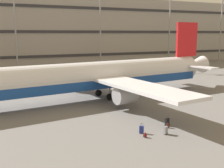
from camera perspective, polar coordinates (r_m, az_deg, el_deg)
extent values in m
plane|color=slate|center=(40.69, 2.68, -2.58)|extent=(600.00, 600.00, 0.00)
cube|color=gray|center=(85.66, -12.51, 10.11)|extent=(173.88, 19.73, 18.63)
cube|color=#2D2D33|center=(76.17, -10.73, 5.53)|extent=(172.14, 0.24, 0.70)
cube|color=#2D2D33|center=(75.95, -10.89, 10.20)|extent=(172.14, 0.24, 0.70)
cube|color=#2D2D33|center=(76.24, -11.05, 14.87)|extent=(172.14, 0.24, 0.70)
cylinder|color=silver|center=(38.66, -3.45, 1.74)|extent=(35.74, 8.23, 3.67)
cube|color=#19479E|center=(38.82, -3.44, 0.26)|extent=(34.32, 7.98, 1.17)
cone|color=silver|center=(50.52, 15.93, 3.64)|extent=(4.75, 3.48, 2.94)
cube|color=red|center=(48.86, 14.67, 8.57)|extent=(4.41, 0.93, 5.50)
cube|color=silver|center=(46.50, 17.22, 3.28)|extent=(2.50, 5.69, 0.20)
cube|color=silver|center=(51.30, 11.33, 4.13)|extent=(2.50, 5.69, 0.20)
cube|color=silver|center=(31.57, 6.28, -0.70)|extent=(6.29, 15.38, 0.36)
cube|color=silver|center=(47.40, -7.79, 2.87)|extent=(6.29, 15.38, 0.36)
cylinder|color=#9E9EA3|center=(33.65, 2.74, -2.25)|extent=(2.86, 2.34, 2.02)
cylinder|color=#9E9EA3|center=(44.96, -6.91, 0.81)|extent=(2.86, 2.34, 2.02)
cylinder|color=black|center=(38.55, -0.44, -2.59)|extent=(0.94, 0.46, 0.90)
cylinder|color=slate|center=(38.40, -0.44, -1.52)|extent=(0.20, 0.20, 1.48)
cylinder|color=black|center=(41.18, -2.71, -1.79)|extent=(0.94, 0.46, 0.90)
cylinder|color=slate|center=(41.04, -2.72, -0.78)|extent=(0.20, 0.20, 1.48)
cylinder|color=gray|center=(69.03, -18.72, 11.24)|extent=(0.36, 0.36, 21.87)
cylinder|color=gray|center=(74.18, -2.33, 11.56)|extent=(0.36, 0.36, 21.68)
cylinder|color=gray|center=(84.55, 11.34, 10.11)|extent=(0.36, 0.36, 18.49)
cylinder|color=gray|center=(97.26, 20.93, 11.55)|extent=(0.36, 0.36, 25.04)
cube|color=black|center=(28.66, 10.92, -7.38)|extent=(0.50, 0.36, 0.70)
cylinder|color=#333338|center=(28.39, 10.92, -6.59)|extent=(0.02, 0.02, 0.20)
cylinder|color=#333338|center=(28.58, 11.21, -6.49)|extent=(0.02, 0.02, 0.20)
cube|color=black|center=(28.46, 11.07, -6.34)|extent=(0.24, 0.10, 0.02)
cylinder|color=black|center=(28.69, 10.53, -8.13)|extent=(0.03, 0.05, 0.05)
cylinder|color=black|center=(28.96, 10.96, -7.97)|extent=(0.03, 0.05, 0.05)
cylinder|color=black|center=(28.58, 10.83, -8.21)|extent=(0.03, 0.05, 0.05)
cylinder|color=black|center=(28.86, 11.26, -8.05)|extent=(0.03, 0.05, 0.05)
cube|color=gray|center=(26.27, 10.65, -9.02)|extent=(0.48, 0.35, 0.68)
cylinder|color=#333338|center=(26.27, 10.71, -8.07)|extent=(0.02, 0.02, 0.15)
cylinder|color=#333338|center=(26.08, 10.42, -8.19)|extent=(0.02, 0.02, 0.15)
cube|color=black|center=(26.15, 10.57, -7.97)|extent=(0.23, 0.11, 0.02)
cylinder|color=black|center=(26.49, 10.99, -9.70)|extent=(0.04, 0.05, 0.05)
cylinder|color=black|center=(26.22, 10.56, -9.90)|extent=(0.04, 0.05, 0.05)
cylinder|color=black|center=(26.57, 10.69, -9.63)|extent=(0.04, 0.05, 0.05)
cylinder|color=black|center=(26.30, 10.26, -9.82)|extent=(0.04, 0.05, 0.05)
cube|color=navy|center=(26.23, 5.91, -8.97)|extent=(0.46, 0.44, 0.63)
cylinder|color=#333338|center=(26.16, 6.18, -8.08)|extent=(0.02, 0.02, 0.20)
cylinder|color=#333338|center=(26.18, 5.72, -8.05)|extent=(0.02, 0.02, 0.20)
cube|color=black|center=(26.14, 5.95, -7.86)|extent=(0.18, 0.15, 0.02)
cylinder|color=black|center=(26.23, 6.20, -9.77)|extent=(0.05, 0.05, 0.05)
cylinder|color=black|center=(26.27, 5.52, -9.73)|extent=(0.05, 0.05, 0.05)
cylinder|color=black|center=(26.42, 6.26, -9.63)|extent=(0.05, 0.05, 0.05)
cylinder|color=black|center=(26.46, 5.59, -9.58)|extent=(0.05, 0.05, 0.05)
ellipsoid|color=#592619|center=(28.06, 11.09, -8.08)|extent=(0.41, 0.38, 0.51)
ellipsoid|color=#592619|center=(28.17, 11.10, -8.17)|extent=(0.25, 0.23, 0.23)
torus|color=black|center=(27.95, 11.10, -7.58)|extent=(0.07, 0.06, 0.08)
cube|color=black|center=(27.98, 10.87, -8.12)|extent=(0.04, 0.04, 0.43)
cube|color=black|center=(27.97, 11.28, -8.14)|extent=(0.04, 0.04, 0.43)
ellipsoid|color=maroon|center=(25.32, 6.60, -10.06)|extent=(0.30, 0.37, 0.44)
ellipsoid|color=maroon|center=(25.41, 6.79, -10.14)|extent=(0.15, 0.25, 0.20)
torus|color=black|center=(25.22, 6.55, -9.59)|extent=(0.03, 0.08, 0.08)
cube|color=black|center=(25.31, 6.28, -10.06)|extent=(0.03, 0.04, 0.37)
cube|color=black|center=(25.19, 6.55, -10.17)|extent=(0.03, 0.04, 0.37)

